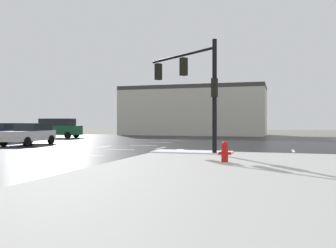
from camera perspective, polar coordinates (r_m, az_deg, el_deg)
The scene contains 10 objects.
ground_plane at distance 23.71m, azimuth -5.75°, elevation -3.76°, with size 120.00×120.00×0.00m, color slate.
road_asphalt at distance 23.71m, azimuth -5.75°, elevation -3.74°, with size 44.00×44.00×0.02m, color black.
snow_strip_curbside at distance 18.34m, azimuth 3.85°, elevation -4.42°, with size 4.00×1.60×0.06m, color white.
lane_markings at distance 21.98m, azimuth -4.25°, elevation -4.02°, with size 36.15×36.15×0.01m.
traffic_signal_mast at distance 18.72m, azimuth 4.15°, elevation 7.05°, with size 4.44×3.42×5.53m.
fire_hydrant at distance 14.08m, azimuth 8.98°, elevation -4.35°, with size 0.48×0.26×0.79m.
strip_building_background at distance 47.17m, azimuth 4.10°, elevation 2.07°, with size 18.27×8.00×6.26m.
suv_green at distance 39.44m, azimuth -17.12°, elevation -0.57°, with size 4.99×2.60×2.03m.
sedan_white at distance 28.01m, azimuth -21.05°, elevation -1.41°, with size 2.32×4.65×1.58m.
sedan_blue at distance 31.50m, azimuth -24.88°, elevation -1.23°, with size 2.17×4.60×1.58m.
Camera 1 is at (9.21, -21.78, 1.68)m, focal length 38.45 mm.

